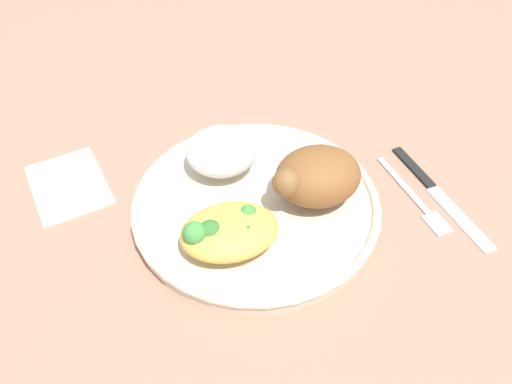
{
  "coord_description": "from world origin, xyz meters",
  "views": [
    {
      "loc": [
        0.11,
        0.4,
        0.45
      ],
      "look_at": [
        0.0,
        0.0,
        0.03
      ],
      "focal_mm": 35.69,
      "sensor_mm": 36.0,
      "label": 1
    }
  ],
  "objects_px": {
    "roasted_chicken": "(316,176)",
    "mac_cheese_with_broccoli": "(228,231)",
    "plate": "(256,204)",
    "rice_pile": "(222,151)",
    "fork": "(415,198)",
    "knife": "(432,186)",
    "napkin": "(68,184)"
  },
  "relations": [
    {
      "from": "roasted_chicken",
      "to": "mac_cheese_with_broccoli",
      "type": "xyz_separation_m",
      "value": [
        0.11,
        0.04,
        -0.01
      ]
    },
    {
      "from": "plate",
      "to": "rice_pile",
      "type": "xyz_separation_m",
      "value": [
        0.03,
        -0.07,
        0.03
      ]
    },
    {
      "from": "fork",
      "to": "knife",
      "type": "xyz_separation_m",
      "value": [
        -0.03,
        -0.01,
        0.0
      ]
    },
    {
      "from": "mac_cheese_with_broccoli",
      "to": "napkin",
      "type": "relative_size",
      "value": 0.9
    },
    {
      "from": "roasted_chicken",
      "to": "knife",
      "type": "bearing_deg",
      "value": 177.62
    },
    {
      "from": "knife",
      "to": "plate",
      "type": "bearing_deg",
      "value": -5.22
    },
    {
      "from": "roasted_chicken",
      "to": "fork",
      "type": "bearing_deg",
      "value": 171.06
    },
    {
      "from": "plate",
      "to": "napkin",
      "type": "relative_size",
      "value": 2.48
    },
    {
      "from": "fork",
      "to": "napkin",
      "type": "relative_size",
      "value": 1.21
    },
    {
      "from": "rice_pile",
      "to": "fork",
      "type": "distance_m",
      "value": 0.24
    },
    {
      "from": "fork",
      "to": "roasted_chicken",
      "type": "bearing_deg",
      "value": -8.94
    },
    {
      "from": "rice_pile",
      "to": "mac_cheese_with_broccoli",
      "type": "relative_size",
      "value": 0.82
    },
    {
      "from": "roasted_chicken",
      "to": "napkin",
      "type": "relative_size",
      "value": 0.91
    },
    {
      "from": "napkin",
      "to": "knife",
      "type": "bearing_deg",
      "value": 164.12
    },
    {
      "from": "plate",
      "to": "napkin",
      "type": "xyz_separation_m",
      "value": [
        0.22,
        -0.1,
        -0.01
      ]
    },
    {
      "from": "roasted_chicken",
      "to": "knife",
      "type": "distance_m",
      "value": 0.16
    },
    {
      "from": "plate",
      "to": "napkin",
      "type": "distance_m",
      "value": 0.24
    },
    {
      "from": "plate",
      "to": "roasted_chicken",
      "type": "distance_m",
      "value": 0.08
    },
    {
      "from": "fork",
      "to": "napkin",
      "type": "height_order",
      "value": "fork"
    },
    {
      "from": "mac_cheese_with_broccoli",
      "to": "napkin",
      "type": "distance_m",
      "value": 0.24
    },
    {
      "from": "knife",
      "to": "rice_pile",
      "type": "bearing_deg",
      "value": -19.27
    },
    {
      "from": "plate",
      "to": "roasted_chicken",
      "type": "relative_size",
      "value": 2.72
    },
    {
      "from": "mac_cheese_with_broccoli",
      "to": "fork",
      "type": "height_order",
      "value": "mac_cheese_with_broccoli"
    },
    {
      "from": "roasted_chicken",
      "to": "plate",
      "type": "bearing_deg",
      "value": -11.67
    },
    {
      "from": "napkin",
      "to": "plate",
      "type": "bearing_deg",
      "value": 154.24
    },
    {
      "from": "fork",
      "to": "knife",
      "type": "relative_size",
      "value": 0.75
    },
    {
      "from": "fork",
      "to": "knife",
      "type": "bearing_deg",
      "value": -155.77
    },
    {
      "from": "mac_cheese_with_broccoli",
      "to": "knife",
      "type": "bearing_deg",
      "value": -172.53
    },
    {
      "from": "rice_pile",
      "to": "napkin",
      "type": "xyz_separation_m",
      "value": [
        0.19,
        -0.04,
        -0.04
      ]
    },
    {
      "from": "rice_pile",
      "to": "napkin",
      "type": "height_order",
      "value": "rice_pile"
    },
    {
      "from": "roasted_chicken",
      "to": "rice_pile",
      "type": "distance_m",
      "value": 0.12
    },
    {
      "from": "plate",
      "to": "knife",
      "type": "xyz_separation_m",
      "value": [
        -0.22,
        0.02,
        -0.01
      ]
    }
  ]
}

